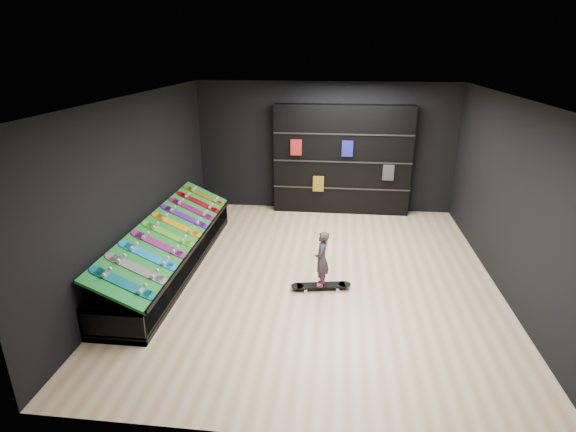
# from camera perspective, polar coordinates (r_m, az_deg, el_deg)

# --- Properties ---
(floor) EXTENTS (6.00, 7.00, 0.01)m
(floor) POSITION_cam_1_polar(r_m,az_deg,el_deg) (7.86, 3.49, -7.50)
(floor) COLOR beige
(floor) RESTS_ON ground
(ceiling) EXTENTS (6.00, 7.00, 0.01)m
(ceiling) POSITION_cam_1_polar(r_m,az_deg,el_deg) (6.97, 4.03, 14.81)
(ceiling) COLOR white
(ceiling) RESTS_ON ground
(wall_back) EXTENTS (6.00, 0.02, 3.00)m
(wall_back) POSITION_cam_1_polar(r_m,az_deg,el_deg) (10.66, 4.72, 8.65)
(wall_back) COLOR black
(wall_back) RESTS_ON ground
(wall_front) EXTENTS (6.00, 0.02, 3.00)m
(wall_front) POSITION_cam_1_polar(r_m,az_deg,el_deg) (4.09, 1.15, -11.96)
(wall_front) COLOR black
(wall_front) RESTS_ON ground
(wall_left) EXTENTS (0.02, 7.00, 3.00)m
(wall_left) POSITION_cam_1_polar(r_m,az_deg,el_deg) (7.99, -18.32, 3.57)
(wall_left) COLOR black
(wall_left) RESTS_ON ground
(wall_right) EXTENTS (0.02, 7.00, 3.00)m
(wall_right) POSITION_cam_1_polar(r_m,az_deg,el_deg) (7.75, 26.48, 1.91)
(wall_right) COLOR black
(wall_right) RESTS_ON ground
(display_rack) EXTENTS (0.90, 4.50, 0.50)m
(display_rack) POSITION_cam_1_polar(r_m,az_deg,el_deg) (8.25, -14.50, -4.80)
(display_rack) COLOR black
(display_rack) RESTS_ON ground
(turf_ramp) EXTENTS (0.92, 4.50, 0.46)m
(turf_ramp) POSITION_cam_1_polar(r_m,az_deg,el_deg) (8.05, -14.46, -1.86)
(turf_ramp) COLOR #106622
(turf_ramp) RESTS_ON display_rack
(back_shelving) EXTENTS (3.15, 0.37, 2.52)m
(back_shelving) POSITION_cam_1_polar(r_m,az_deg,el_deg) (10.54, 6.87, 7.08)
(back_shelving) COLOR black
(back_shelving) RESTS_ON ground
(floor_skateboard) EXTENTS (1.00, 0.40, 0.09)m
(floor_skateboard) POSITION_cam_1_polar(r_m,az_deg,el_deg) (7.41, 4.20, -8.97)
(floor_skateboard) COLOR black
(floor_skateboard) RESTS_ON ground
(child) EXTENTS (0.17, 0.22, 0.56)m
(child) POSITION_cam_1_polar(r_m,az_deg,el_deg) (7.26, 4.27, -6.76)
(child) COLOR black
(child) RESTS_ON floor_skateboard
(display_board_0) EXTENTS (0.93, 0.22, 0.50)m
(display_board_0) POSITION_cam_1_polar(r_m,az_deg,el_deg) (6.47, -20.18, -8.00)
(display_board_0) COLOR #0C8C99
(display_board_0) RESTS_ON turf_ramp
(display_board_1) EXTENTS (0.93, 0.22, 0.50)m
(display_board_1) POSITION_cam_1_polar(r_m,az_deg,el_deg) (6.81, -18.65, -6.35)
(display_board_1) COLOR black
(display_board_1) RESTS_ON turf_ramp
(display_board_2) EXTENTS (0.93, 0.22, 0.50)m
(display_board_2) POSITION_cam_1_polar(r_m,az_deg,el_deg) (7.15, -17.28, -4.86)
(display_board_2) COLOR blue
(display_board_2) RESTS_ON turf_ramp
(display_board_3) EXTENTS (0.93, 0.22, 0.50)m
(display_board_3) POSITION_cam_1_polar(r_m,az_deg,el_deg) (7.50, -16.04, -3.50)
(display_board_3) COLOR #2626BF
(display_board_3) RESTS_ON turf_ramp
(display_board_4) EXTENTS (0.93, 0.22, 0.50)m
(display_board_4) POSITION_cam_1_polar(r_m,az_deg,el_deg) (7.86, -14.92, -2.26)
(display_board_4) COLOR green
(display_board_4) RESTS_ON turf_ramp
(display_board_5) EXTENTS (0.93, 0.22, 0.50)m
(display_board_5) POSITION_cam_1_polar(r_m,az_deg,el_deg) (8.22, -13.89, -1.13)
(display_board_5) COLOR yellow
(display_board_5) RESTS_ON turf_ramp
(display_board_6) EXTENTS (0.93, 0.22, 0.50)m
(display_board_6) POSITION_cam_1_polar(r_m,az_deg,el_deg) (8.59, -12.95, -0.09)
(display_board_6) COLOR purple
(display_board_6) RESTS_ON turf_ramp
(display_board_7) EXTENTS (0.93, 0.22, 0.50)m
(display_board_7) POSITION_cam_1_polar(r_m,az_deg,el_deg) (8.97, -12.10, 0.85)
(display_board_7) COLOR #E5198C
(display_board_7) RESTS_ON turf_ramp
(display_board_8) EXTENTS (0.93, 0.22, 0.50)m
(display_board_8) POSITION_cam_1_polar(r_m,az_deg,el_deg) (9.34, -11.31, 1.73)
(display_board_8) COLOR red
(display_board_8) RESTS_ON turf_ramp
(display_board_9) EXTENTS (0.93, 0.22, 0.50)m
(display_board_9) POSITION_cam_1_polar(r_m,az_deg,el_deg) (9.72, -10.58, 2.53)
(display_board_9) COLOR yellow
(display_board_9) RESTS_ON turf_ramp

